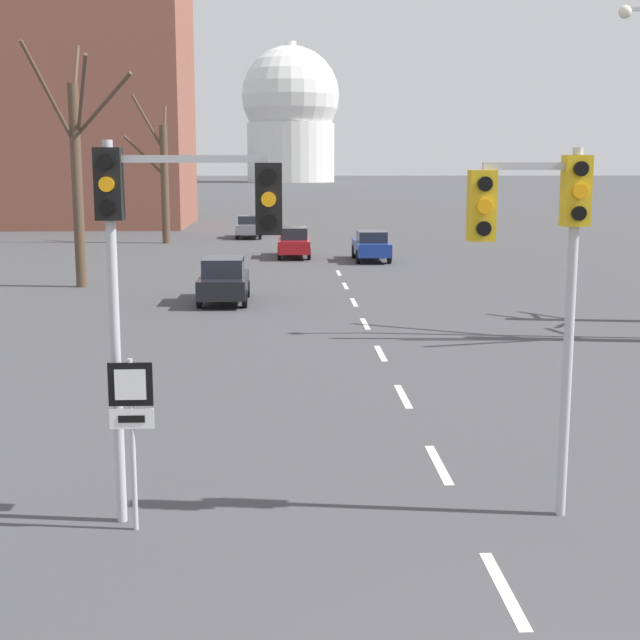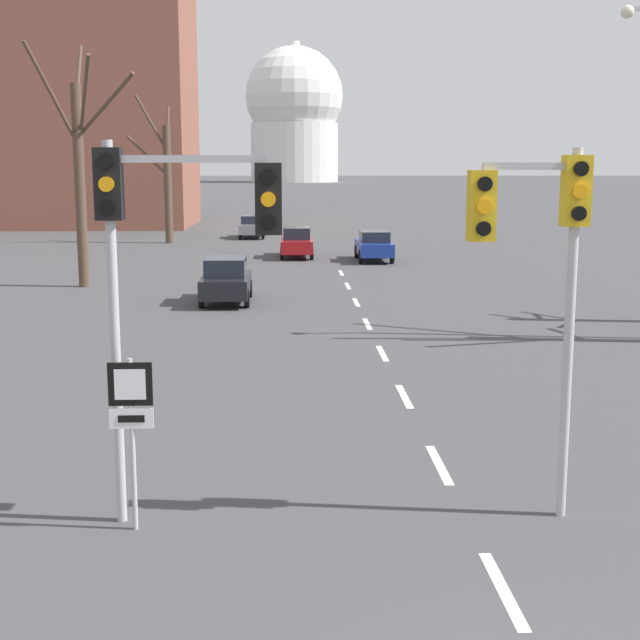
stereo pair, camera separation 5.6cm
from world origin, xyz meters
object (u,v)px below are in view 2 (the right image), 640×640
Objects in this scene: sedan_far_left at (296,242)px; traffic_signal_centre_tall at (542,242)px; sedan_far_right at (252,226)px; sedan_near_right at (226,280)px; traffic_signal_near_left at (165,236)px; sedan_near_left at (269,210)px; sedan_mid_centre at (374,245)px; route_sign_post at (131,415)px.

traffic_signal_centre_tall is at bearing -85.39° from sedan_far_left.
sedan_near_right is at bearing -89.73° from sedan_far_right.
sedan_far_left is 1.06× the size of sedan_far_right.
traffic_signal_near_left is 49.81m from sedan_far_right.
traffic_signal_centre_tall is 71.12m from sedan_near_left.
traffic_signal_centre_tall reaches higher than sedan_near_left.
sedan_far_left is 13.50m from sedan_far_right.
traffic_signal_near_left is 1.38× the size of sedan_near_left.
traffic_signal_near_left is at bearing -88.38° from sedan_near_right.
sedan_mid_centre reaches higher than sedan_far_right.
sedan_near_left is 0.86× the size of sedan_far_left.
traffic_signal_near_left reaches higher than sedan_near_right.
traffic_signal_near_left is at bearing 179.63° from traffic_signal_centre_tall.
route_sign_post reaches higher than sedan_near_left.
traffic_signal_near_left is 5.14m from traffic_signal_centre_tall.
sedan_near_right is (-0.58, 20.38, -3.23)m from traffic_signal_near_left.
sedan_near_right is at bearing 105.65° from traffic_signal_centre_tall.
sedan_far_left is (2.68, 36.83, -0.82)m from route_sign_post.
traffic_signal_centre_tall is 1.23× the size of sedan_far_right.
sedan_far_right is at bearing 90.26° from route_sign_post.
traffic_signal_centre_tall reaches higher than route_sign_post.
sedan_near_left is 50.47m from sedan_near_right.
sedan_far_left is (2.14, -34.33, 0.02)m from sedan_near_left.
traffic_signal_centre_tall is 36.80m from sedan_far_left.
traffic_signal_centre_tall reaches higher than sedan_mid_centre.
sedan_near_left is 36.86m from sedan_mid_centre.
traffic_signal_centre_tall is 6.09m from route_sign_post.
traffic_signal_near_left is 70.91m from sedan_near_left.
traffic_signal_near_left is at bearing 33.26° from route_sign_post.
sedan_mid_centre is at bearing 79.05° from route_sign_post.
sedan_far_right is at bearing 90.27° from sedan_near_right.
route_sign_post is at bearing -90.44° from sedan_near_left.
sedan_near_left is at bearing 87.91° from sedan_far_right.
sedan_near_left is 21.16m from sedan_far_right.
sedan_mid_centre is at bearing -65.37° from sedan_far_right.
traffic_signal_centre_tall is at bearing 2.92° from route_sign_post.
sedan_near_left is (0.54, 71.16, -0.83)m from route_sign_post.
traffic_signal_centre_tall reaches higher than sedan_far_right.
sedan_far_right is (-0.14, 29.32, -0.03)m from sedan_near_right.
sedan_near_right reaches higher than sedan_far_left.
route_sign_post is at bearing -146.74° from traffic_signal_near_left.
route_sign_post is (-5.63, -0.29, -2.30)m from traffic_signal_centre_tall.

